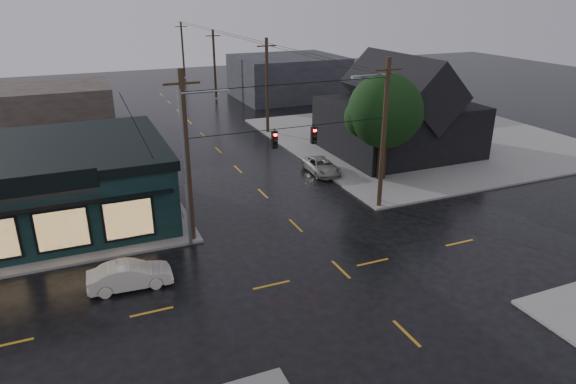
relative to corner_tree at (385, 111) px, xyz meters
name	(u,v)px	position (x,y,z in m)	size (l,w,h in m)	color
ground_plane	(341,269)	(-9.62, -11.17, -5.49)	(160.00, 160.00, 0.00)	black
sidewalk_ne	(420,138)	(10.38, 8.83, -5.41)	(28.00, 28.00, 0.15)	gray
pizza_shop	(33,185)	(-24.62, 1.78, -2.93)	(16.30, 12.34, 4.90)	black
ne_building	(399,104)	(5.38, 5.83, -1.02)	(12.60, 11.60, 8.75)	black
corner_tree	(385,111)	(0.00, 0.00, 0.00)	(5.68, 5.68, 8.22)	black
utility_pole_nw	(193,240)	(-16.12, -4.67, -5.49)	(2.00, 0.32, 10.15)	#342517
utility_pole_ne	(379,207)	(-3.12, -4.67, -5.49)	(2.00, 0.32, 10.15)	#342517
utility_pole_far_a	(268,133)	(-3.12, 16.83, -5.49)	(2.00, 0.32, 9.65)	#342517
utility_pole_far_b	(216,98)	(-3.12, 36.83, -5.49)	(2.00, 0.32, 9.15)	#342517
utility_pole_far_c	(185,77)	(-3.12, 56.83, -5.49)	(2.00, 0.32, 9.15)	#342517
span_signal_assembly	(294,137)	(-9.53, -4.67, 0.21)	(13.00, 0.48, 1.23)	black
streetlight_nw	(191,246)	(-16.42, -5.37, -5.49)	(5.40, 0.30, 9.15)	gray
streetlight_ne	(379,202)	(-2.62, -3.97, -5.49)	(5.40, 0.30, 9.15)	gray
bg_building_west	(53,106)	(-23.62, 28.83, -3.29)	(12.00, 10.00, 4.40)	#2F2922
bg_building_east	(288,77)	(6.38, 33.83, -2.69)	(14.00, 12.00, 5.60)	#26262B
sedan_cream	(130,275)	(-20.22, -8.57, -4.81)	(1.44, 4.12, 1.36)	silver
suv_silver	(322,166)	(-3.62, 3.21, -4.88)	(2.04, 4.41, 1.23)	gray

